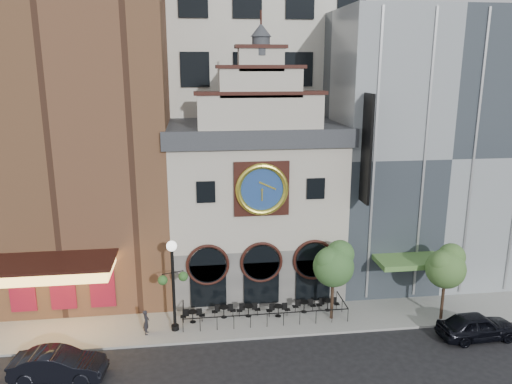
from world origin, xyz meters
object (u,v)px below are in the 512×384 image
object	(u,v)px
pedestrian	(146,322)
tree_left	(334,263)
bistro_4	(304,306)
car_left	(58,365)
bistro_3	(278,310)
bistro_0	(193,316)
bistro_1	(224,311)
lamppost	(173,276)
car_right	(477,326)
bistro_5	(328,304)
tree_right	(446,266)
bistro_2	(248,310)

from	to	relation	value
pedestrian	tree_left	bearing A→B (deg)	-82.51
bistro_4	car_left	bearing A→B (deg)	-160.00
bistro_3	bistro_0	bearing A→B (deg)	-179.27
bistro_0	car_left	size ratio (longest dim) A/B	0.32
bistro_1	lamppost	distance (m)	4.65
car_right	car_left	world-z (taller)	car_right
bistro_1	bistro_5	xyz separation A→B (m)	(7.05, 0.06, 0.00)
car_right	tree_left	xyz separation A→B (m)	(-8.18, 3.35, 3.19)
lamppost	tree_right	xyz separation A→B (m)	(17.35, -0.73, 0.05)
pedestrian	tree_right	size ratio (longest dim) A/B	0.31
bistro_3	pedestrian	xyz separation A→B (m)	(-8.47, -1.14, 0.33)
bistro_3	lamppost	distance (m)	7.51
bistro_2	tree_left	bearing A→B (deg)	-9.46
bistro_2	bistro_5	size ratio (longest dim) A/B	1.00
tree_right	bistro_1	bearing A→B (deg)	172.28
car_right	tree_right	xyz separation A→B (m)	(-1.05, 2.39, 3.04)
bistro_0	bistro_1	world-z (taller)	same
bistro_0	bistro_4	xyz separation A→B (m)	(7.45, 0.42, 0.00)
bistro_3	tree_right	distance (m)	11.22
pedestrian	car_right	bearing A→B (deg)	-92.96
bistro_0	tree_right	xyz separation A→B (m)	(16.24, -1.54, 3.25)
bistro_1	car_right	distance (m)	15.85
bistro_3	bistro_4	size ratio (longest dim) A/B	1.00
tree_left	tree_right	world-z (taller)	tree_left
bistro_2	pedestrian	world-z (taller)	pedestrian
bistro_1	pedestrian	xyz separation A→B (m)	(-4.89, -1.45, 0.33)
bistro_4	car_right	size ratio (longest dim) A/B	0.33
bistro_5	car_right	distance (m)	9.29
bistro_2	car_left	distance (m)	12.00
car_left	bistro_5	bearing A→B (deg)	-65.99
bistro_1	bistro_5	world-z (taller)	same
bistro_2	pedestrian	size ratio (longest dim) A/B	1.00
bistro_0	tree_right	distance (m)	16.63
bistro_2	tree_left	xyz separation A→B (m)	(5.45, -0.91, 3.40)
bistro_0	bistro_4	size ratio (longest dim) A/B	1.00
pedestrian	lamppost	distance (m)	3.37
bistro_3	bistro_5	bearing A→B (deg)	6.09
pedestrian	tree_left	size ratio (longest dim) A/B	0.30
bistro_0	bistro_2	distance (m)	3.68
car_right	pedestrian	bearing A→B (deg)	79.16
bistro_3	tree_right	xyz separation A→B (m)	(10.61, -1.62, 3.25)
car_right	tree_right	distance (m)	4.01
bistro_5	tree_left	world-z (taller)	tree_left
bistro_3	bistro_4	distance (m)	1.86
car_right	lamppost	size ratio (longest dim) A/B	0.82
lamppost	tree_left	xyz separation A→B (m)	(10.22, 0.24, 0.20)
bistro_2	lamppost	world-z (taller)	lamppost
bistro_1	tree_right	size ratio (longest dim) A/B	0.31
bistro_4	lamppost	distance (m)	9.22
bistro_2	tree_left	world-z (taller)	tree_left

